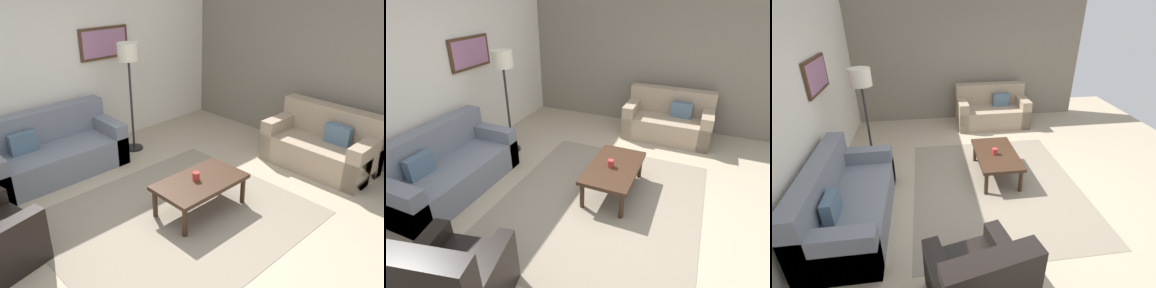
% 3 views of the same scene
% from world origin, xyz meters
% --- Properties ---
extents(ground_plane, '(8.00, 8.00, 0.00)m').
position_xyz_m(ground_plane, '(0.00, 0.00, 0.00)').
color(ground_plane, tan).
extents(rear_partition, '(6.00, 0.12, 2.80)m').
position_xyz_m(rear_partition, '(0.00, 2.60, 1.40)').
color(rear_partition, silver).
rests_on(rear_partition, ground_plane).
extents(stone_feature_panel, '(0.12, 5.20, 2.80)m').
position_xyz_m(stone_feature_panel, '(3.00, 0.00, 1.40)').
color(stone_feature_panel, slate).
rests_on(stone_feature_panel, ground_plane).
extents(area_rug, '(2.94, 2.52, 0.01)m').
position_xyz_m(area_rug, '(0.00, 0.00, 0.00)').
color(area_rug, gray).
rests_on(area_rug, ground_plane).
extents(couch_main, '(1.91, 0.89, 0.88)m').
position_xyz_m(couch_main, '(-0.52, 2.10, 0.30)').
color(couch_main, slate).
rests_on(couch_main, ground_plane).
extents(couch_loveseat, '(0.83, 1.55, 0.88)m').
position_xyz_m(couch_loveseat, '(2.48, -0.47, 0.30)').
color(couch_loveseat, gray).
rests_on(couch_loveseat, ground_plane).
extents(coffee_table, '(1.10, 0.64, 0.41)m').
position_xyz_m(coffee_table, '(0.33, -0.06, 0.36)').
color(coffee_table, '#382316').
rests_on(coffee_table, ground_plane).
extents(cup, '(0.09, 0.09, 0.10)m').
position_xyz_m(cup, '(0.29, -0.02, 0.46)').
color(cup, '#B2332D').
rests_on(cup, coffee_table).
extents(lamp_standing, '(0.32, 0.32, 1.71)m').
position_xyz_m(lamp_standing, '(0.78, 1.93, 1.41)').
color(lamp_standing, black).
rests_on(lamp_standing, ground_plane).
extents(framed_artwork, '(0.85, 0.04, 0.49)m').
position_xyz_m(framed_artwork, '(0.75, 2.51, 1.64)').
color(framed_artwork, '#472D1C').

